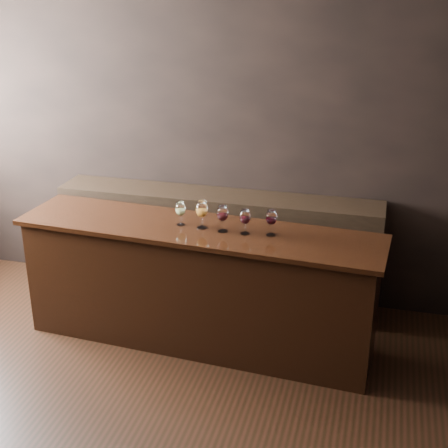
% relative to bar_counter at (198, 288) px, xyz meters
% --- Properties ---
extents(ground, '(5.00, 5.00, 0.00)m').
position_rel_bar_counter_xyz_m(ground, '(-0.42, -1.33, -0.47)').
color(ground, black).
rests_on(ground, ground).
extents(room_shell, '(5.02, 4.52, 2.81)m').
position_rel_bar_counter_xyz_m(room_shell, '(-0.66, -1.22, 1.34)').
color(room_shell, black).
rests_on(room_shell, ground).
extents(bar_counter, '(2.74, 0.76, 0.95)m').
position_rel_bar_counter_xyz_m(bar_counter, '(0.00, 0.00, 0.00)').
color(bar_counter, black).
rests_on(bar_counter, ground).
extents(bar_top, '(2.83, 0.83, 0.04)m').
position_rel_bar_counter_xyz_m(bar_top, '(0.00, 0.00, 0.49)').
color(bar_top, black).
rests_on(bar_top, bar_counter).
extents(back_bar_shelf, '(2.80, 0.40, 1.01)m').
position_rel_bar_counter_xyz_m(back_bar_shelf, '(-0.04, 0.70, 0.03)').
color(back_bar_shelf, black).
rests_on(back_bar_shelf, ground).
extents(glass_white, '(0.08, 0.08, 0.18)m').
position_rel_bar_counter_xyz_m(glass_white, '(-0.14, 0.02, 0.63)').
color(glass_white, white).
rests_on(glass_white, bar_top).
extents(glass_amber, '(0.09, 0.09, 0.21)m').
position_rel_bar_counter_xyz_m(glass_amber, '(0.04, 0.00, 0.65)').
color(glass_amber, white).
rests_on(glass_amber, bar_top).
extents(glass_red_a, '(0.09, 0.09, 0.20)m').
position_rel_bar_counter_xyz_m(glass_red_a, '(0.20, -0.02, 0.65)').
color(glass_red_a, white).
rests_on(glass_red_a, bar_top).
extents(glass_red_b, '(0.08, 0.08, 0.19)m').
position_rel_bar_counter_xyz_m(glass_red_b, '(0.37, -0.02, 0.64)').
color(glass_red_b, white).
rests_on(glass_red_b, bar_top).
extents(glass_red_c, '(0.08, 0.08, 0.20)m').
position_rel_bar_counter_xyz_m(glass_red_c, '(0.56, 0.00, 0.64)').
color(glass_red_c, white).
rests_on(glass_red_c, bar_top).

